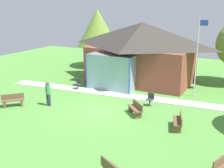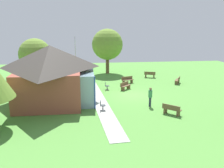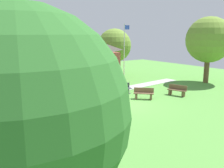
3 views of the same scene
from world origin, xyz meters
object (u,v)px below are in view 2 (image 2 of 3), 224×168
at_px(bench_lawn_far_right, 150,75).
at_px(bench_mid_right, 127,80).
at_px(bench_front_right, 178,80).
at_px(patio_chair_west, 102,106).
at_px(bench_mid_left, 172,110).
at_px(pavilion, 52,72).
at_px(patio_chair_lawn_spare, 107,86).
at_px(tree_behind_pavilion_right, 35,55).
at_px(flagpole, 76,59).
at_px(bench_rear_near_path, 125,86).
at_px(visitor_strolling_lawn, 150,96).
at_px(tree_east_hedge, 107,45).

height_order(bench_lawn_far_right, bench_mid_right, same).
bearing_deg(bench_front_right, patio_chair_west, 160.05).
xyz_separation_m(bench_mid_left, patio_chair_west, (1.62, 5.46, 0.01)).
relative_size(pavilion, patio_chair_lawn_spare, 11.02).
height_order(patio_chair_west, tree_behind_pavilion_right, tree_behind_pavilion_right).
relative_size(flagpole, tree_behind_pavilion_right, 1.06).
distance_m(bench_rear_near_path, patio_chair_lawn_spare, 2.09).
height_order(flagpole, tree_behind_pavilion_right, flagpole).
bearing_deg(bench_mid_right, patio_chair_west, 49.84).
xyz_separation_m(bench_rear_near_path, bench_mid_right, (2.89, -0.77, 0.00)).
bearing_deg(patio_chair_west, bench_lawn_far_right, 148.20).
distance_m(flagpole, visitor_strolling_lawn, 10.88).
bearing_deg(tree_east_hedge, bench_lawn_far_right, -123.94).
height_order(pavilion, visitor_strolling_lawn, pavilion).
height_order(pavilion, patio_chair_west, pavilion).
height_order(tree_east_hedge, tree_behind_pavilion_right, tree_east_hedge).
xyz_separation_m(bench_lawn_far_right, bench_mid_right, (-2.90, 3.63, 0.00)).
relative_size(flagpole, tree_east_hedge, 0.89).
xyz_separation_m(bench_mid_right, visitor_strolling_lawn, (-8.82, -0.40, 0.62)).
distance_m(patio_chair_west, tree_behind_pavilion_right, 13.79).
bearing_deg(patio_chair_west, tree_behind_pavilion_right, -147.16).
height_order(pavilion, bench_front_right, pavilion).
distance_m(pavilion, visitor_strolling_lawn, 9.35).
bearing_deg(tree_east_hedge, visitor_strolling_lawn, -171.84).
bearing_deg(pavilion, bench_front_right, -71.52).
distance_m(bench_rear_near_path, bench_lawn_far_right, 7.28).
relative_size(pavilion, bench_front_right, 6.24).
distance_m(bench_mid_left, patio_chair_west, 5.69).
xyz_separation_m(pavilion, tree_east_hedge, (12.24, -6.43, 1.53)).
distance_m(pavilion, tree_behind_pavilion_right, 8.25).
bearing_deg(visitor_strolling_lawn, patio_chair_west, 89.15).
height_order(bench_mid_right, tree_behind_pavilion_right, tree_behind_pavilion_right).
distance_m(bench_mid_left, bench_front_right, 10.98).
bearing_deg(bench_mid_left, bench_front_right, 109.76).
xyz_separation_m(bench_mid_left, patio_chair_lawn_spare, (8.19, 4.44, 0.01)).
bearing_deg(flagpole, tree_behind_pavilion_right, 63.82).
xyz_separation_m(flagpole, bench_front_right, (-0.43, -12.30, -2.79)).
distance_m(flagpole, tree_behind_pavilion_right, 5.56).
bearing_deg(bench_mid_left, flagpole, 170.69).
height_order(patio_chair_west, visitor_strolling_lawn, visitor_strolling_lawn).
bearing_deg(pavilion, bench_rear_near_path, -69.60).
distance_m(bench_front_right, tree_behind_pavilion_right, 17.79).
distance_m(bench_mid_right, visitor_strolling_lawn, 8.85).
bearing_deg(bench_lawn_far_right, tree_east_hedge, 165.49).
height_order(pavilion, bench_mid_right, pavilion).
height_order(bench_lawn_far_right, visitor_strolling_lawn, visitor_strolling_lawn).
bearing_deg(pavilion, flagpole, -21.27).
xyz_separation_m(bench_lawn_far_right, tree_east_hedge, (3.66, 5.44, 3.85)).
bearing_deg(bench_lawn_far_right, bench_rear_near_path, -107.82).
bearing_deg(pavilion, tree_east_hedge, -27.74).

